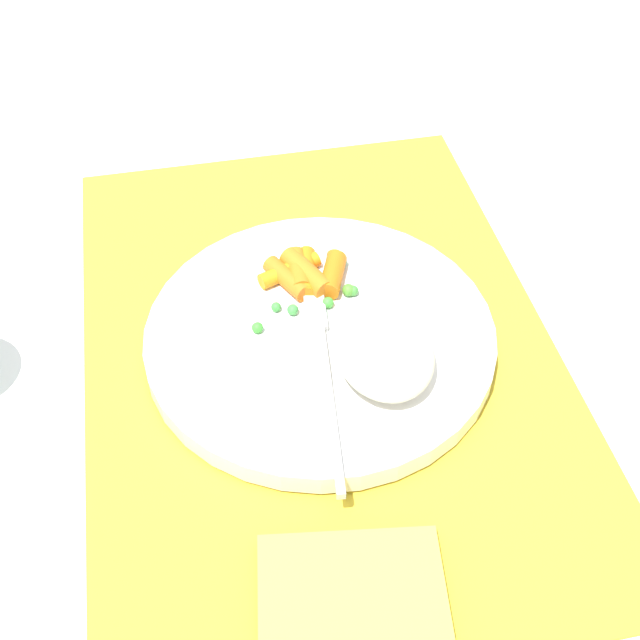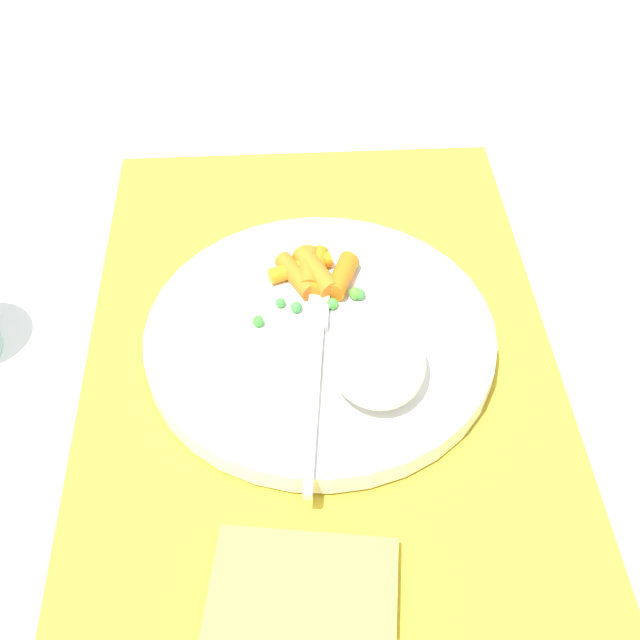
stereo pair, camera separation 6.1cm
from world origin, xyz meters
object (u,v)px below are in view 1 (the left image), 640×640
napkin (352,592)px  plate (320,337)px  rice_mound (384,351)px  carrot_portion (308,273)px  fork (324,359)px

napkin → plate: bearing=-6.2°
rice_mound → napkin: rice_mound is taller
plate → rice_mound: rice_mound is taller
plate → carrot_portion: size_ratio=3.58×
rice_mound → fork: rice_mound is taller
plate → napkin: bearing=173.8°
carrot_portion → napkin: carrot_portion is taller
plate → napkin: plate is taller
napkin → fork: bearing=-6.1°
napkin → rice_mound: bearing=-20.5°
rice_mound → napkin: 0.17m
rice_mound → fork: size_ratio=0.49×
plate → napkin: size_ratio=2.37×
rice_mound → carrot_portion: rice_mound is taller
carrot_portion → fork: 0.09m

